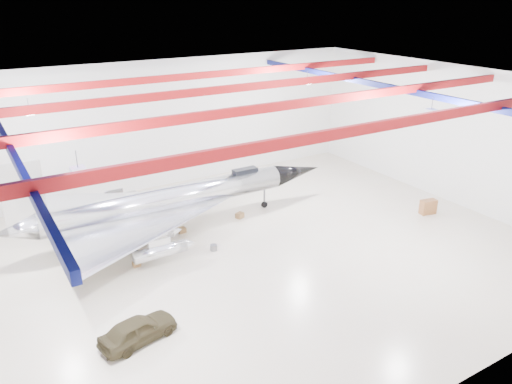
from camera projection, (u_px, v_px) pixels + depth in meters
floor at (234, 258)px, 32.50m from camera, size 40.00×40.00×0.00m
wall_back at (147, 127)px, 42.36m from camera, size 40.00×0.00×40.00m
wall_right at (450, 134)px, 40.10m from camera, size 0.00×30.00×30.00m
ceiling at (230, 89)px, 28.41m from camera, size 40.00×40.00×0.00m
ceiling_structure at (230, 101)px, 28.66m from camera, size 39.50×29.50×1.08m
jet_aircraft at (169, 202)px, 35.53m from camera, size 24.79×14.22×6.77m
jeep at (138, 330)px, 24.55m from camera, size 4.21×2.43×1.35m
desk at (428, 207)px, 38.86m from camera, size 1.35×0.87×1.15m
crate_ply at (137, 264)px, 31.50m from camera, size 0.49×0.40×0.34m
toolbox_red at (156, 215)px, 38.42m from camera, size 0.49×0.42×0.30m
engine_drum at (214, 248)px, 33.41m from camera, size 0.57×0.57×0.42m
parts_bin at (240, 215)px, 38.26m from camera, size 0.71×0.64×0.41m
crate_small at (110, 230)px, 36.08m from camera, size 0.39×0.33×0.26m
oil_barrel at (182, 230)px, 35.91m from camera, size 0.57×0.47×0.38m
spares_box at (190, 199)px, 41.34m from camera, size 0.47×0.47×0.37m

